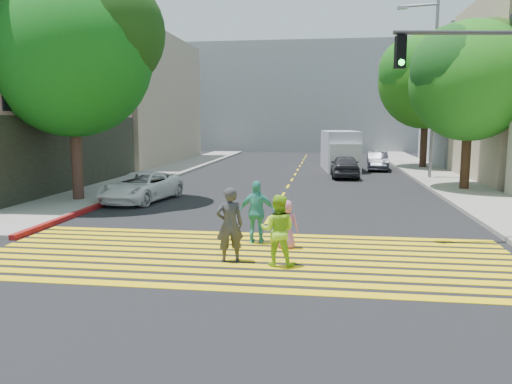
% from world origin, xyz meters
% --- Properties ---
extents(ground, '(120.00, 120.00, 0.00)m').
position_xyz_m(ground, '(0.00, 0.00, 0.00)').
color(ground, black).
extents(sidewalk_left, '(3.00, 40.00, 0.15)m').
position_xyz_m(sidewalk_left, '(-8.50, 22.00, 0.07)').
color(sidewalk_left, gray).
rests_on(sidewalk_left, ground).
extents(sidewalk_right, '(3.00, 60.00, 0.15)m').
position_xyz_m(sidewalk_right, '(8.50, 15.00, 0.07)').
color(sidewalk_right, gray).
rests_on(sidewalk_right, ground).
extents(curb_red, '(0.20, 8.00, 0.16)m').
position_xyz_m(curb_red, '(-6.90, 6.00, 0.08)').
color(curb_red, maroon).
rests_on(curb_red, ground).
extents(crosswalk, '(13.40, 5.30, 0.01)m').
position_xyz_m(crosswalk, '(0.00, 1.28, 0.01)').
color(crosswalk, yellow).
rests_on(crosswalk, ground).
extents(lane_line, '(0.12, 34.40, 0.01)m').
position_xyz_m(lane_line, '(0.00, 22.50, 0.01)').
color(lane_line, yellow).
rests_on(lane_line, ground).
extents(building_left_tan, '(12.00, 16.00, 10.00)m').
position_xyz_m(building_left_tan, '(-16.00, 28.00, 5.00)').
color(building_left_tan, tan).
rests_on(building_left_tan, ground).
extents(building_right_grey, '(10.00, 10.00, 10.00)m').
position_xyz_m(building_right_grey, '(15.00, 30.00, 5.00)').
color(building_right_grey, gray).
rests_on(building_right_grey, ground).
extents(backdrop_block, '(30.00, 8.00, 12.00)m').
position_xyz_m(backdrop_block, '(0.00, 48.00, 6.00)').
color(backdrop_block, gray).
rests_on(backdrop_block, ground).
extents(tree_left, '(7.44, 6.96, 9.38)m').
position_xyz_m(tree_left, '(-8.23, 8.70, 6.32)').
color(tree_left, '#321A14').
rests_on(tree_left, ground).
extents(tree_right_near, '(7.10, 6.98, 8.20)m').
position_xyz_m(tree_right_near, '(8.65, 14.36, 5.54)').
color(tree_right_near, '#453118').
rests_on(tree_right_near, ground).
extents(tree_right_far, '(8.46, 8.34, 9.62)m').
position_xyz_m(tree_right_far, '(8.84, 25.98, 6.50)').
color(tree_right_far, black).
rests_on(tree_right_far, ground).
extents(pedestrian_man, '(0.77, 0.62, 1.82)m').
position_xyz_m(pedestrian_man, '(-0.33, 0.79, 0.91)').
color(pedestrian_man, '#333336').
rests_on(pedestrian_man, ground).
extents(pedestrian_woman, '(0.86, 0.68, 1.69)m').
position_xyz_m(pedestrian_woman, '(0.85, 0.59, 0.85)').
color(pedestrian_woman, '#91D322').
rests_on(pedestrian_woman, ground).
extents(pedestrian_child, '(0.67, 0.47, 1.31)m').
position_xyz_m(pedestrian_child, '(0.92, 2.25, 0.65)').
color(pedestrian_child, '#BB6390').
rests_on(pedestrian_child, ground).
extents(pedestrian_extra, '(1.05, 0.48, 1.75)m').
position_xyz_m(pedestrian_extra, '(0.07, 2.70, 0.88)').
color(pedestrian_extra, teal).
rests_on(pedestrian_extra, ground).
extents(white_sedan, '(2.78, 4.74, 1.24)m').
position_xyz_m(white_sedan, '(-5.80, 9.30, 0.62)').
color(white_sedan, white).
rests_on(white_sedan, ground).
extents(dark_car_near, '(1.71, 4.10, 1.39)m').
position_xyz_m(dark_car_near, '(3.08, 19.53, 0.69)').
color(dark_car_near, '#26252A').
rests_on(dark_car_near, ground).
extents(silver_car, '(2.05, 4.94, 1.43)m').
position_xyz_m(silver_car, '(3.62, 31.52, 0.71)').
color(silver_car, gray).
rests_on(silver_car, ground).
extents(dark_car_parked, '(1.52, 3.90, 1.27)m').
position_xyz_m(dark_car_parked, '(5.48, 24.51, 0.63)').
color(dark_car_parked, black).
rests_on(dark_car_parked, ground).
extents(white_van, '(2.70, 5.90, 2.70)m').
position_xyz_m(white_van, '(2.92, 24.09, 1.28)').
color(white_van, '#AFAEC6').
rests_on(white_van, ground).
extents(traffic_signal, '(4.16, 0.95, 6.15)m').
position_xyz_m(traffic_signal, '(6.59, 3.91, 3.98)').
color(traffic_signal, black).
rests_on(traffic_signal, ground).
extents(street_lamp, '(2.25, 0.68, 10.01)m').
position_xyz_m(street_lamp, '(7.70, 19.11, 5.75)').
color(street_lamp, slate).
rests_on(street_lamp, ground).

